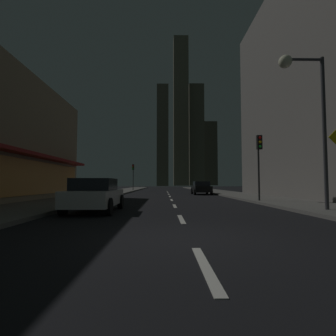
{
  "coord_description": "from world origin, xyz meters",
  "views": [
    {
      "loc": [
        -0.63,
        -5.98,
        1.24
      ],
      "look_at": [
        0.0,
        28.42,
        3.24
      ],
      "focal_mm": 28.23,
      "sensor_mm": 36.0,
      "label": 1
    }
  ],
  "objects_px": {
    "car_parked_far": "(201,188)",
    "fire_hydrant_far_left": "(104,192)",
    "street_lamp_right": "(304,93)",
    "car_parked_near": "(95,195)",
    "traffic_light_near_right": "(259,153)",
    "traffic_light_far_left": "(133,171)"
  },
  "relations": [
    {
      "from": "car_parked_far",
      "to": "street_lamp_right",
      "type": "distance_m",
      "value": 18.95
    },
    {
      "from": "car_parked_near",
      "to": "fire_hydrant_far_left",
      "type": "height_order",
      "value": "car_parked_near"
    },
    {
      "from": "traffic_light_near_right",
      "to": "traffic_light_far_left",
      "type": "distance_m",
      "value": 28.32
    },
    {
      "from": "fire_hydrant_far_left",
      "to": "traffic_light_near_right",
      "type": "distance_m",
      "value": 13.57
    },
    {
      "from": "car_parked_far",
      "to": "fire_hydrant_far_left",
      "type": "bearing_deg",
      "value": -148.51
    },
    {
      "from": "car_parked_far",
      "to": "traffic_light_far_left",
      "type": "bearing_deg",
      "value": 124.08
    },
    {
      "from": "car_parked_far",
      "to": "traffic_light_near_right",
      "type": "bearing_deg",
      "value": -81.46
    },
    {
      "from": "car_parked_near",
      "to": "traffic_light_far_left",
      "type": "bearing_deg",
      "value": 93.49
    },
    {
      "from": "car_parked_near",
      "to": "fire_hydrant_far_left",
      "type": "bearing_deg",
      "value": 100.99
    },
    {
      "from": "car_parked_near",
      "to": "street_lamp_right",
      "type": "bearing_deg",
      "value": -4.49
    },
    {
      "from": "fire_hydrant_far_left",
      "to": "traffic_light_far_left",
      "type": "height_order",
      "value": "traffic_light_far_left"
    },
    {
      "from": "street_lamp_right",
      "to": "traffic_light_near_right",
      "type": "bearing_deg",
      "value": 88.8
    },
    {
      "from": "car_parked_near",
      "to": "street_lamp_right",
      "type": "distance_m",
      "value": 9.99
    },
    {
      "from": "car_parked_far",
      "to": "fire_hydrant_far_left",
      "type": "height_order",
      "value": "car_parked_far"
    },
    {
      "from": "fire_hydrant_far_left",
      "to": "traffic_light_near_right",
      "type": "bearing_deg",
      "value": -30.93
    },
    {
      "from": "traffic_light_near_right",
      "to": "street_lamp_right",
      "type": "xyz_separation_m",
      "value": [
        -0.12,
        -5.72,
        1.87
      ]
    },
    {
      "from": "traffic_light_far_left",
      "to": "street_lamp_right",
      "type": "bearing_deg",
      "value": -71.12
    },
    {
      "from": "fire_hydrant_far_left",
      "to": "street_lamp_right",
      "type": "height_order",
      "value": "street_lamp_right"
    },
    {
      "from": "car_parked_near",
      "to": "street_lamp_right",
      "type": "xyz_separation_m",
      "value": [
        8.98,
        -0.7,
        4.33
      ]
    },
    {
      "from": "car_parked_far",
      "to": "fire_hydrant_far_left",
      "type": "distance_m",
      "value": 11.14
    },
    {
      "from": "fire_hydrant_far_left",
      "to": "street_lamp_right",
      "type": "xyz_separation_m",
      "value": [
        11.28,
        -12.55,
        4.61
      ]
    },
    {
      "from": "car_parked_far",
      "to": "street_lamp_right",
      "type": "bearing_deg",
      "value": -84.47
    }
  ]
}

